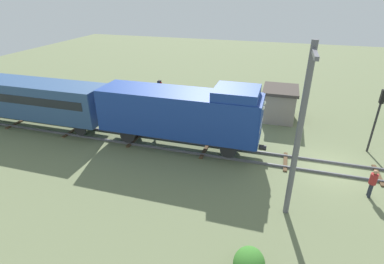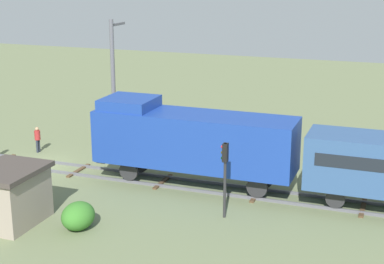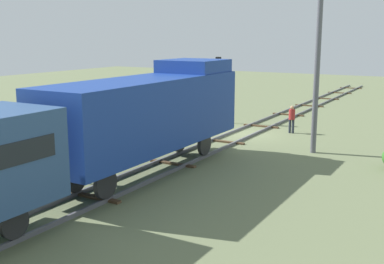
% 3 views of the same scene
% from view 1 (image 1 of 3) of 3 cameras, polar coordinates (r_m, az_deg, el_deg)
% --- Properties ---
extents(ground_plane, '(98.55, 98.55, 0.00)m').
position_cam_1_polar(ground_plane, '(21.08, 24.78, -6.38)').
color(ground_plane, '#66704C').
extents(railway_track, '(2.40, 65.70, 0.16)m').
position_cam_1_polar(railway_track, '(21.05, 24.82, -6.21)').
color(railway_track, '#595960').
rests_on(railway_track, ground).
extents(locomotive, '(2.90, 11.60, 4.60)m').
position_cam_1_polar(locomotive, '(20.45, -2.00, 3.92)').
color(locomotive, navy).
rests_on(locomotive, railway_track).
extents(passenger_car_leading, '(2.84, 14.00, 3.66)m').
position_cam_1_polar(passenger_car_leading, '(27.64, -29.37, 5.92)').
color(passenger_car_leading, '#2D4C7A').
rests_on(passenger_car_leading, railway_track).
extents(traffic_signal_near, '(0.32, 0.34, 4.50)m').
position_cam_1_polar(traffic_signal_near, '(23.30, 32.04, 3.56)').
color(traffic_signal_near, '#262628').
rests_on(traffic_signal_near, ground).
extents(traffic_signal_mid, '(0.32, 0.34, 3.76)m').
position_cam_1_polar(traffic_signal_mid, '(24.48, -6.12, 7.18)').
color(traffic_signal_mid, '#262628').
rests_on(traffic_signal_mid, ground).
extents(worker_near_track, '(0.38, 0.38, 1.70)m').
position_cam_1_polar(worker_near_track, '(18.98, 31.17, -8.06)').
color(worker_near_track, '#262B38').
rests_on(worker_near_track, ground).
extents(catenary_mast, '(1.94, 0.28, 8.57)m').
position_cam_1_polar(catenary_mast, '(14.21, 19.76, -0.15)').
color(catenary_mast, '#595960').
rests_on(catenary_mast, ground).
extents(relay_hut, '(3.50, 2.90, 2.74)m').
position_cam_1_polar(relay_hut, '(27.00, 16.27, 5.28)').
color(relay_hut, gray).
rests_on(relay_hut, ground).
extents(bush_near, '(1.53, 1.26, 1.12)m').
position_cam_1_polar(bush_near, '(13.11, 10.80, -23.41)').
color(bush_near, '#326E26').
rests_on(bush_near, ground).
extents(bush_far, '(1.79, 1.47, 1.30)m').
position_cam_1_polar(bush_far, '(26.99, 8.89, 4.34)').
color(bush_far, '#337026').
rests_on(bush_far, ground).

